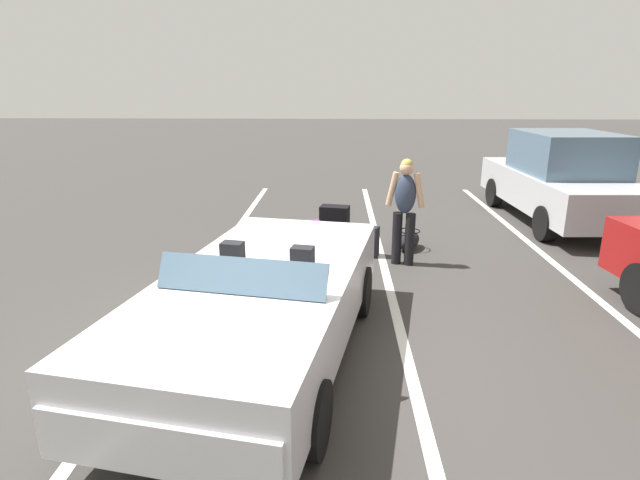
{
  "coord_description": "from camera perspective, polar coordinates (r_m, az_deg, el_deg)",
  "views": [
    {
      "loc": [
        4.65,
        0.74,
        2.68
      ],
      "look_at": [
        -1.73,
        0.52,
        0.75
      ],
      "focal_mm": 28.6,
      "sensor_mm": 36.0,
      "label": 1
    }
  ],
  "objects": [
    {
      "name": "parked_sedan_far",
      "position": [
        11.44,
        25.4,
        6.2
      ],
      "size": [
        4.56,
        1.99,
        1.82
      ],
      "rotation": [
        0.0,
        0.0,
        3.17
      ],
      "color": "#B2B2B7",
      "rests_on": "ground_plane"
    },
    {
      "name": "traveler_person",
      "position": [
        7.88,
        9.47,
        3.76
      ],
      "size": [
        0.31,
        0.6,
        1.65
      ],
      "rotation": [
        0.0,
        0.0,
        -0.3
      ],
      "color": "black",
      "rests_on": "ground_plane"
    },
    {
      "name": "suitcase_large_black",
      "position": [
        8.72,
        1.64,
        1.44
      ],
      "size": [
        0.38,
        0.53,
        0.74
      ],
      "rotation": [
        0.0,
        0.0,
        2.94
      ],
      "color": "black",
      "rests_on": "ground_plane"
    },
    {
      "name": "convertible_car",
      "position": [
        4.97,
        -7.3,
        -8.21
      ],
      "size": [
        4.39,
        2.48,
        1.24
      ],
      "rotation": [
        0.0,
        0.0,
        -0.18
      ],
      "color": "silver",
      "rests_on": "ground_plane"
    },
    {
      "name": "ground_plane",
      "position": [
        5.42,
        -6.31,
        -12.95
      ],
      "size": [
        80.0,
        80.0,
        0.0
      ],
      "primitive_type": "plane",
      "color": "#383533"
    },
    {
      "name": "lot_line_near",
      "position": [
        5.72,
        -18.83,
        -12.14
      ],
      "size": [
        18.0,
        0.12,
        0.01
      ],
      "primitive_type": "cube",
      "color": "silver",
      "rests_on": "ground_plane"
    },
    {
      "name": "suitcase_medium_bright",
      "position": [
        8.13,
        -0.69,
        -0.14
      ],
      "size": [
        0.45,
        0.33,
        0.62
      ],
      "rotation": [
        0.0,
        0.0,
        1.82
      ],
      "color": "#991E8C",
      "rests_on": "ground_plane"
    },
    {
      "name": "suitcase_small_carryon",
      "position": [
        8.38,
        5.35,
        -0.14
      ],
      "size": [
        0.32,
        0.39,
        0.5
      ],
      "rotation": [
        0.0,
        0.0,
        5.91
      ],
      "color": "black",
      "rests_on": "ground_plane"
    },
    {
      "name": "lot_line_mid",
      "position": [
        5.42,
        9.77,
        -13.12
      ],
      "size": [
        18.0,
        0.12,
        0.01
      ],
      "primitive_type": "cube",
      "color": "silver",
      "rests_on": "ground_plane"
    },
    {
      "name": "duffel_bag",
      "position": [
        8.82,
        9.89,
        -0.05
      ],
      "size": [
        0.71,
        0.57,
        0.34
      ],
      "rotation": [
        0.0,
        0.0,
        2.65
      ],
      "color": "black",
      "rests_on": "ground_plane"
    }
  ]
}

